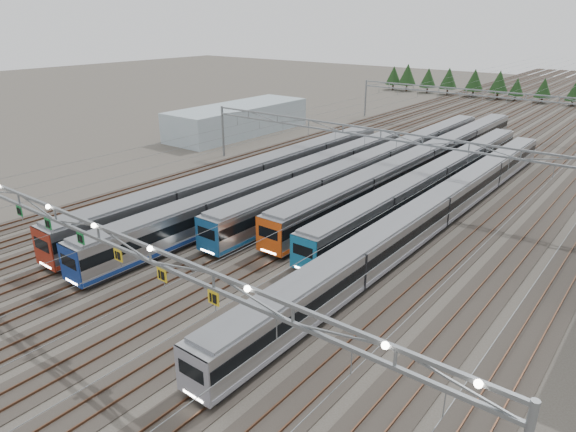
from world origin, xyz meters
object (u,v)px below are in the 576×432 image
Objects in this scene: train_a at (254,177)px; train_f at (436,210)px; gantry_far at (494,99)px; train_c at (380,163)px; train_d at (423,162)px; gantry_near at (97,236)px; west_shed at (239,119)px; train_b at (282,185)px; train_e at (435,179)px; gantry_mid at (380,141)px.

train_f is (22.50, 3.47, -0.26)m from train_a.
train_a is 57.72m from gantry_far.
gantry_far reaches higher than train_c.
train_a is 24.34m from train_d.
gantry_near is at bearing -68.64° from train_a.
train_f is at bearing -24.31° from west_shed.
gantry_far is (-2.25, 36.22, 4.15)m from train_d.
gantry_near is 1.00× the size of gantry_far.
train_d is 40.59m from west_shed.
west_shed is at bearing -140.99° from gantry_far.
gantry_near is (6.70, -28.73, 4.90)m from train_b.
train_a is at bearing -178.91° from train_b.
train_f is at bearing -66.52° from train_e.
train_e is (9.00, -2.32, -0.11)m from train_c.
gantry_far is at bearing 39.01° from west_shed.
train_e is (4.50, -6.42, -0.15)m from train_d.
gantry_far is (-11.25, 53.00, 4.32)m from train_f.
train_d is at bearing 75.62° from gantry_mid.
gantry_mid reaches higher than train_b.
train_f is at bearing -78.02° from gantry_far.
train_a is at bearing -101.27° from gantry_far.
west_shed reaches higher than train_b.
train_a is 16.57m from gantry_mid.
west_shed reaches higher than train_c.
gantry_near reaches higher than train_f.
train_b is (4.50, 0.09, -0.14)m from train_a.
train_d is 36.53m from gantry_far.
train_a is 0.84× the size of train_c.
train_b is 22.08m from train_d.
train_b is at bearing 1.09° from train_a.
gantry_mid is (11.25, 11.47, 4.06)m from train_a.
train_f is at bearing 8.76° from train_a.
gantry_near is (-11.30, -32.11, 5.02)m from train_f.
train_c is (4.50, 16.06, 0.02)m from train_b.
gantry_mid is (2.25, -4.68, 4.18)m from train_c.
train_a reaches higher than train_d.
gantry_near is (-6.80, -42.48, 5.00)m from train_e.
gantry_far is (0.00, 45.00, 0.00)m from gantry_mid.
train_a is 22.77m from train_f.
train_d is (9.00, 20.16, 0.05)m from train_b.
gantry_mid is at bearing -104.38° from train_d.
gantry_far is at bearing 78.73° from train_a.
train_e is (18.00, 13.83, -0.24)m from train_a.
gantry_near reaches higher than west_shed.
gantry_near is at bearing -109.38° from train_f.
west_shed is at bearing 165.02° from train_c.
train_d is at bearing 125.02° from train_e.
train_b is 0.98× the size of gantry_mid.
train_e is 0.99× the size of gantry_mid.
train_e is at bearing 19.25° from gantry_mid.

